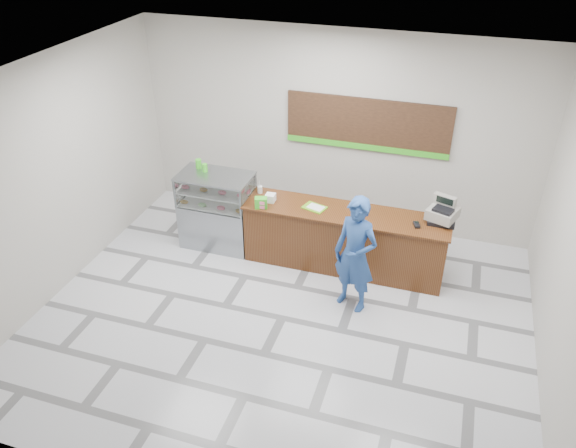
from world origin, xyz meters
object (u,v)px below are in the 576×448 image
(cash_register, at_px, (443,213))
(customer, at_px, (355,255))
(sales_counter, at_px, (344,239))
(display_case, at_px, (217,210))
(serving_tray, at_px, (315,207))

(cash_register, bearing_deg, customer, -115.27)
(sales_counter, relative_size, display_case, 2.45)
(cash_register, distance_m, serving_tray, 1.96)
(display_case, bearing_deg, sales_counter, 0.00)
(sales_counter, height_order, cash_register, cash_register)
(cash_register, height_order, customer, customer)
(serving_tray, height_order, customer, customer)
(display_case, xyz_separation_m, customer, (2.57, -0.93, 0.23))
(display_case, bearing_deg, cash_register, 2.82)
(cash_register, relative_size, customer, 0.29)
(sales_counter, height_order, serving_tray, serving_tray)
(display_case, bearing_deg, serving_tray, -1.04)
(display_case, height_order, serving_tray, display_case)
(display_case, relative_size, cash_register, 2.49)
(sales_counter, distance_m, customer, 1.07)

